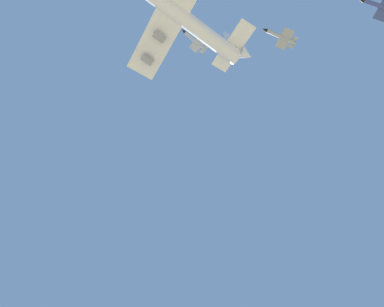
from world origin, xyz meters
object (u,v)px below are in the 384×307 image
(chase_jet_left_wing, at_px, (281,37))
(carrier_jet, at_px, (172,9))
(chase_jet_lead, at_px, (195,41))
(chase_jet_right_wing, at_px, (381,6))

(chase_jet_left_wing, bearing_deg, carrier_jet, -9.06)
(carrier_jet, height_order, chase_jet_lead, chase_jet_lead)
(carrier_jet, xyz_separation_m, chase_jet_left_wing, (-38.83, -21.86, -0.96))
(chase_jet_lead, bearing_deg, chase_jet_left_wing, 126.41)
(chase_jet_left_wing, distance_m, chase_jet_right_wing, 35.76)
(carrier_jet, bearing_deg, chase_jet_right_wing, 146.06)
(chase_jet_lead, height_order, chase_jet_left_wing, chase_jet_lead)
(carrier_jet, bearing_deg, chase_jet_left_wing, 162.75)
(chase_jet_lead, distance_m, chase_jet_right_wing, 78.45)
(chase_jet_left_wing, bearing_deg, chase_jet_lead, -35.88)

